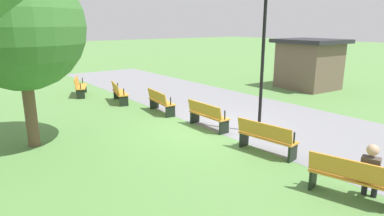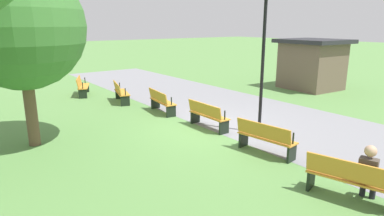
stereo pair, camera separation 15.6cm
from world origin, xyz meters
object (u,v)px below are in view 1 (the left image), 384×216
Objects in this scene: bench_4 at (266,137)px; person_seated at (370,171)px; bench_2 at (160,101)px; tree_4 at (20,27)px; lamp_post at (264,36)px; bench_3 at (207,115)px; bench_0 at (80,86)px; bench_1 at (119,92)px; bench_5 at (352,178)px; kiosk at (309,63)px.

person_seated reaches higher than bench_4.
tree_4 is (0.83, -4.75, 2.82)m from bench_2.
tree_4 reaches higher than lamp_post.
bench_4 is at bearing -3.82° from bench_3.
bench_1 is (2.48, 0.86, 0.00)m from bench_0.
bench_1 is at bearing 176.13° from bench_4.
bench_5 is 0.35m from person_seated.
tree_4 is (-7.22, -4.44, 2.65)m from person_seated.
person_seated is at bearing 27.74° from bench_0.
bench_4 is 0.33× the size of tree_4.
lamp_post is at bearing 128.91° from bench_4.
lamp_post reaches higher than bench_2.
kiosk is at bearing 103.63° from bench_3.
kiosk is at bearing 94.67° from bench_2.
bench_1 and bench_5 have the same top height.
person_seated is 0.27× the size of lamp_post.
bench_5 is (7.83, -0.52, 0.00)m from bench_2.
bench_2 is 1.39× the size of person_seated.
bench_5 is 0.34× the size of tree_4.
bench_5 is at bearing -152.64° from person_seated.
bench_2 is at bearing 172.31° from bench_4.
kiosk reaches higher than bench_4.
kiosk is at bearing 85.08° from bench_0.
bench_4 is 0.38× the size of lamp_post.
bench_4 is at bearing -58.32° from kiosk.
bench_3 is 0.37× the size of lamp_post.
bench_5 is (5.20, -0.70, 0.00)m from bench_3.
tree_4 reaches higher than bench_3.
bench_2 is 0.38× the size of lamp_post.
bench_1 is at bearing 165.74° from person_seated.
bench_5 is 0.38× the size of lamp_post.
tree_4 is (5.90, -3.37, 2.82)m from bench_0.
tree_4 is at bearing -117.33° from lamp_post.
bench_2 is at bearing 162.38° from person_seated.
kiosk reaches higher than bench_3.
bench_4 is 10.25m from kiosk.
tree_4 is 1.49× the size of kiosk.
bench_2 is (2.58, 0.52, 0.00)m from bench_1.
person_seated is (8.05, -0.31, 0.17)m from bench_2.
tree_4 is (-6.99, -4.23, 2.82)m from bench_5.
bench_1 is 6.12m from tree_4.
bench_3 is at bearing 168.49° from bench_4.
tree_4 reaches higher than bench_4.
kiosk is (3.06, 9.56, 0.88)m from bench_1.
bench_0 is 5.25m from bench_2.
bench_2 is at bearing -162.43° from lamp_post.
person_seated is (0.23, 0.21, 0.17)m from bench_5.
lamp_post is (3.10, 6.00, -0.28)m from tree_4.
bench_1 is at bearing -172.36° from bench_3.
lamp_post is (-4.12, 1.56, 2.37)m from person_seated.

